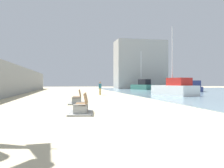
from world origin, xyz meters
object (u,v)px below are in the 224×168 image
object	(u,v)px
bench_near	(82,109)
boat_far_right	(175,89)
boat_distant	(174,87)
boat_far_left	(142,86)
person_walking	(100,87)
bench_far	(77,100)
boat_outer	(196,88)

from	to	relation	value
bench_near	boat_far_right	size ratio (longest dim) A/B	0.28
boat_far_right	boat_distant	xyz separation A→B (m)	(8.66, 18.40, -0.14)
boat_distant	boat_far_left	bearing A→B (deg)	149.00
person_walking	boat_distant	bearing A→B (deg)	42.42
boat_far_right	boat_far_left	distance (m)	21.88
bench_far	boat_far_right	distance (m)	13.86
bench_far	boat_distant	world-z (taller)	boat_distant
bench_near	boat_outer	xyz separation A→B (m)	(19.87, 23.71, 0.44)
person_walking	boat_outer	distance (m)	18.11
bench_near	boat_distant	xyz separation A→B (m)	(19.89, 31.90, 0.43)
boat_outer	boat_far_left	world-z (taller)	boat_far_left
bench_far	boat_outer	bearing A→B (deg)	42.74
boat_outer	boat_far_right	size ratio (longest dim) A/B	0.72
bench_near	boat_far_right	bearing A→B (deg)	50.25
bench_far	boat_far_left	bearing A→B (deg)	63.99
person_walking	boat_outer	size ratio (longest dim) A/B	0.28
boat_outer	boat_distant	distance (m)	8.19
boat_far_left	boat_distant	xyz separation A→B (m)	(5.36, -3.22, -0.18)
bench_near	person_walking	distance (m)	16.96
boat_far_left	boat_distant	bearing A→B (deg)	-31.00
person_walking	boat_far_left	distance (m)	21.68
boat_outer	boat_far_right	world-z (taller)	boat_far_right
boat_far_right	boat_distant	world-z (taller)	boat_far_right
person_walking	boat_outer	world-z (taller)	boat_outer
person_walking	boat_distant	distance (m)	22.62
boat_outer	bench_near	bearing A→B (deg)	-129.96
bench_far	boat_far_right	bearing A→B (deg)	35.95
boat_outer	boat_distant	world-z (taller)	boat_distant
bench_far	boat_outer	size ratio (longest dim) A/B	0.39
bench_far	person_walking	size ratio (longest dim) A/B	1.37
person_walking	boat_far_right	size ratio (longest dim) A/B	0.20
bench_far	boat_outer	distance (m)	27.04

